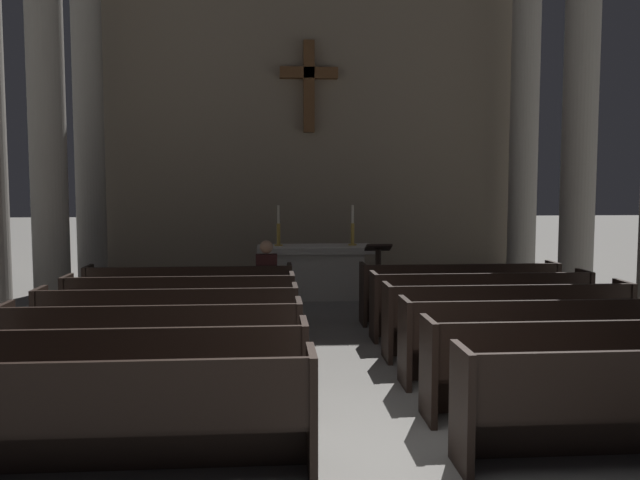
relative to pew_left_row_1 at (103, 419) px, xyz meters
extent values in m
plane|color=slate|center=(2.07, 0.04, -0.48)|extent=(80.00, 80.00, 0.00)
cube|color=black|center=(0.00, 0.04, -0.05)|extent=(2.95, 0.40, 0.05)
cube|color=black|center=(0.00, -0.19, 0.22)|extent=(2.95, 0.05, 0.50)
cube|color=black|center=(0.00, 0.22, -0.28)|extent=(2.95, 0.04, 0.40)
cube|color=black|center=(1.51, 0.02, 0.00)|extent=(0.06, 0.50, 0.95)
cube|color=black|center=(0.00, 1.09, -0.05)|extent=(2.95, 0.40, 0.05)
cube|color=black|center=(0.00, 0.87, 0.22)|extent=(2.95, 0.05, 0.50)
cube|color=black|center=(0.00, 1.27, -0.28)|extent=(2.95, 0.04, 0.40)
cube|color=black|center=(1.51, 1.07, 0.00)|extent=(0.06, 0.50, 0.95)
cube|color=black|center=(0.00, 2.15, -0.05)|extent=(2.95, 0.40, 0.05)
cube|color=black|center=(0.00, 1.93, 0.22)|extent=(2.95, 0.05, 0.50)
cube|color=black|center=(0.00, 2.33, -0.28)|extent=(2.95, 0.04, 0.40)
cube|color=black|center=(1.51, 2.13, 0.00)|extent=(0.06, 0.50, 0.95)
cube|color=black|center=(-1.51, 2.13, 0.00)|extent=(0.06, 0.50, 0.95)
cube|color=black|center=(0.00, 3.21, -0.05)|extent=(2.95, 0.40, 0.05)
cube|color=black|center=(0.00, 2.98, 0.22)|extent=(2.95, 0.05, 0.50)
cube|color=black|center=(0.00, 3.39, -0.28)|extent=(2.95, 0.04, 0.40)
cube|color=black|center=(1.51, 3.19, 0.00)|extent=(0.06, 0.50, 0.95)
cube|color=black|center=(-1.51, 3.19, 0.00)|extent=(0.06, 0.50, 0.95)
cube|color=black|center=(0.00, 4.26, -0.05)|extent=(2.95, 0.40, 0.05)
cube|color=black|center=(0.00, 4.04, 0.22)|extent=(2.95, 0.05, 0.50)
cube|color=black|center=(0.00, 4.44, -0.28)|extent=(2.95, 0.04, 0.40)
cube|color=black|center=(1.51, 4.24, 0.00)|extent=(0.06, 0.50, 0.95)
cube|color=black|center=(-1.51, 4.24, 0.00)|extent=(0.06, 0.50, 0.95)
cube|color=black|center=(0.00, 5.32, -0.05)|extent=(2.95, 0.40, 0.05)
cube|color=black|center=(0.00, 5.09, 0.22)|extent=(2.95, 0.05, 0.50)
cube|color=black|center=(0.00, 5.50, -0.28)|extent=(2.95, 0.04, 0.40)
cube|color=black|center=(1.51, 5.30, 0.00)|extent=(0.06, 0.50, 0.95)
cube|color=black|center=(-1.51, 5.30, 0.00)|extent=(0.06, 0.50, 0.95)
cube|color=black|center=(4.14, 0.22, -0.28)|extent=(2.95, 0.04, 0.40)
cube|color=black|center=(2.64, 0.02, 0.00)|extent=(0.06, 0.50, 0.95)
cube|color=black|center=(4.14, 1.09, -0.05)|extent=(2.95, 0.40, 0.05)
cube|color=black|center=(4.14, 0.87, 0.22)|extent=(2.95, 0.05, 0.50)
cube|color=black|center=(4.14, 1.27, -0.28)|extent=(2.95, 0.04, 0.40)
cube|color=black|center=(2.64, 1.07, 0.00)|extent=(0.06, 0.50, 0.95)
cube|color=black|center=(4.14, 2.15, -0.05)|extent=(2.95, 0.40, 0.05)
cube|color=black|center=(4.14, 1.93, 0.22)|extent=(2.95, 0.05, 0.50)
cube|color=black|center=(4.14, 2.33, -0.28)|extent=(2.95, 0.04, 0.40)
cube|color=black|center=(2.64, 2.13, 0.00)|extent=(0.06, 0.50, 0.95)
cube|color=black|center=(4.14, 3.21, -0.05)|extent=(2.95, 0.40, 0.05)
cube|color=black|center=(4.14, 2.98, 0.22)|extent=(2.95, 0.05, 0.50)
cube|color=black|center=(4.14, 3.39, -0.28)|extent=(2.95, 0.04, 0.40)
cube|color=black|center=(2.64, 3.19, 0.00)|extent=(0.06, 0.50, 0.95)
cube|color=black|center=(5.65, 3.19, 0.00)|extent=(0.06, 0.50, 0.95)
cube|color=black|center=(4.14, 4.26, -0.05)|extent=(2.95, 0.40, 0.05)
cube|color=black|center=(4.14, 4.04, 0.22)|extent=(2.95, 0.05, 0.50)
cube|color=black|center=(4.14, 4.44, -0.28)|extent=(2.95, 0.04, 0.40)
cube|color=black|center=(2.64, 4.24, 0.00)|extent=(0.06, 0.50, 0.95)
cube|color=black|center=(5.65, 4.24, 0.00)|extent=(0.06, 0.50, 0.95)
cube|color=black|center=(4.14, 5.32, -0.05)|extent=(2.95, 0.40, 0.05)
cube|color=black|center=(4.14, 5.09, 0.22)|extent=(2.95, 0.05, 0.50)
cube|color=black|center=(4.14, 5.50, -0.28)|extent=(2.95, 0.04, 0.40)
cube|color=black|center=(2.64, 5.30, 0.00)|extent=(0.06, 0.50, 0.95)
cube|color=black|center=(5.65, 5.30, 0.00)|extent=(0.06, 0.50, 0.95)
cube|color=#9E998E|center=(-2.34, 6.28, -0.38)|extent=(0.81, 0.81, 0.20)
cylinder|color=#9E998E|center=(-2.34, 6.28, 2.92)|extent=(0.58, 0.58, 6.80)
cube|color=#9E998E|center=(6.48, 6.28, -0.38)|extent=(0.81, 0.81, 0.20)
cylinder|color=#9E998E|center=(6.48, 6.28, 2.92)|extent=(0.58, 0.58, 6.80)
cube|color=#9E998E|center=(-2.34, 8.78, -0.38)|extent=(0.81, 0.81, 0.20)
cylinder|color=#9E998E|center=(-2.34, 8.78, 2.92)|extent=(0.58, 0.58, 6.80)
cube|color=#9E998E|center=(6.48, 8.78, -0.38)|extent=(0.81, 0.81, 0.20)
cylinder|color=#9E998E|center=(6.48, 8.78, 2.92)|extent=(0.58, 0.58, 6.80)
cube|color=#BCB7AD|center=(2.07, 7.69, -0.04)|extent=(1.76, 0.72, 0.88)
cube|color=#BCB7AD|center=(2.07, 7.69, 0.46)|extent=(2.20, 0.90, 0.12)
cube|color=silver|center=(2.07, 7.69, 0.53)|extent=(2.09, 0.85, 0.01)
cylinder|color=#B79338|center=(1.37, 7.69, 0.54)|extent=(0.16, 0.16, 0.02)
cylinder|color=#B79338|center=(1.37, 7.69, 0.74)|extent=(0.07, 0.07, 0.42)
cylinder|color=silver|center=(1.37, 7.69, 1.12)|extent=(0.04, 0.04, 0.34)
cylinder|color=#B79338|center=(2.77, 7.69, 0.54)|extent=(0.16, 0.16, 0.02)
cylinder|color=#B79338|center=(2.77, 7.69, 0.74)|extent=(0.07, 0.07, 0.42)
cylinder|color=silver|center=(2.77, 7.69, 1.12)|extent=(0.04, 0.04, 0.34)
cube|color=gray|center=(2.07, 10.03, 3.40)|extent=(9.74, 0.25, 7.75)
cube|color=brown|center=(2.07, 9.78, 3.79)|extent=(0.23, 0.23, 1.95)
cube|color=brown|center=(2.07, 9.78, 4.08)|extent=(1.25, 0.23, 0.23)
cylinder|color=black|center=(3.07, 6.49, -0.46)|extent=(0.36, 0.36, 0.04)
cylinder|color=black|center=(3.07, 6.49, 0.05)|extent=(0.10, 0.10, 1.05)
cube|color=black|center=(3.07, 6.49, 0.60)|extent=(0.44, 0.31, 0.15)
cube|color=#26262B|center=(1.15, 5.50, -0.25)|extent=(0.24, 0.14, 0.45)
cube|color=#26262B|center=(1.15, 5.37, 0.03)|extent=(0.28, 0.36, 0.12)
cube|color=#381919|center=(1.15, 5.24, 0.36)|extent=(0.32, 0.20, 0.54)
sphere|color=tan|center=(1.15, 5.24, 0.74)|extent=(0.20, 0.20, 0.20)
camera|label=1|loc=(1.20, -4.76, 1.68)|focal=37.32mm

